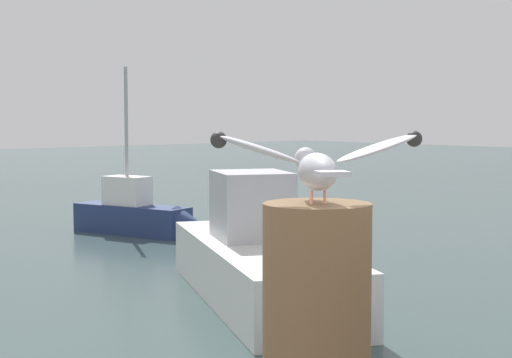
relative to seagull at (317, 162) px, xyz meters
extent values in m
cylinder|color=#C67360|center=(0.01, -0.02, -0.09)|extent=(0.01, 0.01, 0.04)
cylinder|color=#C67360|center=(-0.02, 0.00, -0.09)|extent=(0.01, 0.01, 0.04)
ellipsoid|color=silver|center=(0.00, 0.00, -0.02)|extent=(0.19, 0.24, 0.10)
sphere|color=silver|center=(0.07, 0.11, 0.00)|extent=(0.06, 0.06, 0.06)
cone|color=gold|center=(0.09, 0.16, 0.00)|extent=(0.04, 0.05, 0.02)
cube|color=silver|center=(-0.08, -0.13, -0.02)|extent=(0.10, 0.10, 0.01)
ellipsoid|color=silver|center=(0.13, -0.09, 0.04)|extent=(0.26, 0.22, 0.09)
sphere|color=#2F2F2F|center=(0.22, -0.15, 0.06)|extent=(0.04, 0.04, 0.04)
ellipsoid|color=silver|center=(-0.15, 0.07, 0.04)|extent=(0.26, 0.22, 0.09)
sphere|color=#2F2F2F|center=(-0.24, 0.12, 0.06)|extent=(0.04, 0.04, 0.04)
cube|color=silver|center=(6.04, 7.12, -2.13)|extent=(3.66, 5.34, 0.84)
cone|color=silver|center=(4.75, 4.44, -2.09)|extent=(1.89, 1.89, 1.41)
cube|color=#B2B2B7|center=(6.23, 7.52, -1.21)|extent=(1.46, 1.54, 1.00)
cube|color=navy|center=(8.18, 13.95, -2.22)|extent=(1.59, 2.96, 0.65)
cone|color=navy|center=(8.66, 12.40, -2.19)|extent=(0.87, 0.87, 0.70)
cube|color=white|center=(8.14, 14.08, -1.57)|extent=(0.87, 1.15, 0.65)
cylinder|color=#A5A5A8|center=(8.14, 14.08, -0.01)|extent=(0.08, 0.08, 2.46)
camera|label=1|loc=(-1.52, -1.51, 0.12)|focal=56.30mm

